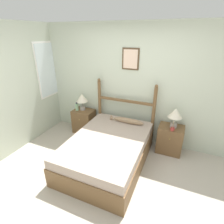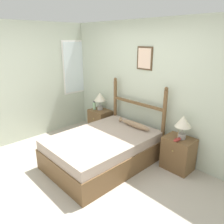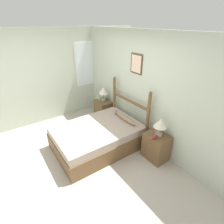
% 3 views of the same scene
% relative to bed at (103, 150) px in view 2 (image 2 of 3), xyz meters
% --- Properties ---
extents(ground_plane, '(16.00, 16.00, 0.00)m').
position_rel_bed_xyz_m(ground_plane, '(0.13, -0.65, -0.27)').
color(ground_plane, '#B7AD9E').
extents(wall_back, '(6.40, 0.08, 2.55)m').
position_rel_bed_xyz_m(wall_back, '(0.13, 1.08, 1.01)').
color(wall_back, beige).
rests_on(wall_back, ground_plane).
extents(wall_left, '(0.08, 6.40, 2.55)m').
position_rel_bed_xyz_m(wall_left, '(-2.00, -0.61, 1.01)').
color(wall_left, beige).
rests_on(wall_left, ground_plane).
extents(bed, '(1.35, 1.94, 0.55)m').
position_rel_bed_xyz_m(bed, '(0.00, 0.00, 0.00)').
color(bed, brown).
rests_on(bed, ground_plane).
extents(headboard, '(1.35, 0.07, 1.40)m').
position_rel_bed_xyz_m(headboard, '(-0.00, 0.93, 0.48)').
color(headboard, brown).
rests_on(headboard, ground_plane).
extents(nightstand_left, '(0.50, 0.40, 0.59)m').
position_rel_bed_xyz_m(nightstand_left, '(-1.05, 0.83, 0.02)').
color(nightstand_left, brown).
rests_on(nightstand_left, ground_plane).
extents(nightstand_right, '(0.50, 0.40, 0.59)m').
position_rel_bed_xyz_m(nightstand_right, '(1.05, 0.83, 0.02)').
color(nightstand_right, brown).
rests_on(nightstand_right, ground_plane).
extents(table_lamp_left, '(0.27, 0.27, 0.41)m').
position_rel_bed_xyz_m(table_lamp_left, '(-1.08, 0.86, 0.61)').
color(table_lamp_left, gray).
rests_on(table_lamp_left, nightstand_left).
extents(table_lamp_right, '(0.27, 0.27, 0.41)m').
position_rel_bed_xyz_m(table_lamp_right, '(1.07, 0.83, 0.61)').
color(table_lamp_right, gray).
rests_on(table_lamp_right, nightstand_right).
extents(bottle, '(0.07, 0.07, 0.21)m').
position_rel_bed_xyz_m(bottle, '(-1.19, 0.78, 0.42)').
color(bottle, '#99C699').
rests_on(bottle, nightstand_left).
extents(model_boat, '(0.08, 0.20, 0.19)m').
position_rel_bed_xyz_m(model_boat, '(1.07, 0.71, 0.35)').
color(model_boat, maroon).
rests_on(model_boat, nightstand_right).
extents(fish_pillow, '(0.75, 0.11, 0.12)m').
position_rel_bed_xyz_m(fish_pillow, '(0.13, 0.71, 0.34)').
color(fish_pillow, '#997A5B').
rests_on(fish_pillow, bed).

